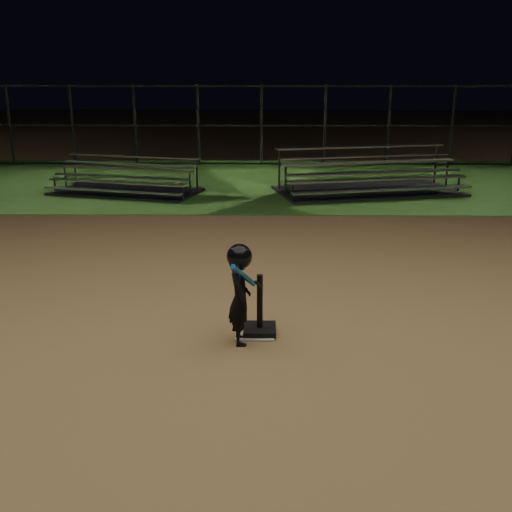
{
  "coord_description": "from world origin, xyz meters",
  "views": [
    {
      "loc": [
        0.11,
        -6.6,
        3.0
      ],
      "look_at": [
        0.0,
        1.0,
        0.65
      ],
      "focal_mm": 42.79,
      "sensor_mm": 36.0,
      "label": 1
    }
  ],
  "objects": [
    {
      "name": "grass_strip",
      "position": [
        0.0,
        10.0,
        0.01
      ],
      "size": [
        60.0,
        8.0,
        0.01
      ],
      "primitive_type": "cube",
      "color": "#27511A",
      "rests_on": "ground"
    },
    {
      "name": "home_plate",
      "position": [
        0.0,
        0.0,
        0.01
      ],
      "size": [
        0.45,
        0.45,
        0.02
      ],
      "primitive_type": "cube",
      "color": "beige",
      "rests_on": "ground"
    },
    {
      "name": "batting_tee",
      "position": [
        0.06,
        0.01,
        0.15
      ],
      "size": [
        0.38,
        0.38,
        0.71
      ],
      "color": "black",
      "rests_on": "home_plate"
    },
    {
      "name": "bleacher_left",
      "position": [
        -3.36,
        8.37,
        0.18
      ],
      "size": [
        3.87,
        2.56,
        0.87
      ],
      "rotation": [
        0.0,
        0.0,
        -0.25
      ],
      "color": "#B7B7BC",
      "rests_on": "ground"
    },
    {
      "name": "bleacher_right",
      "position": [
        2.71,
        8.49,
        0.23
      ],
      "size": [
        4.83,
        3.12,
        1.09
      ],
      "rotation": [
        0.0,
        0.0,
        0.23
      ],
      "color": "#A9A9AD",
      "rests_on": "ground"
    },
    {
      "name": "backstop_fence",
      "position": [
        0.0,
        13.0,
        1.25
      ],
      "size": [
        20.08,
        0.08,
        2.5
      ],
      "color": "#38383D",
      "rests_on": "ground"
    },
    {
      "name": "ground",
      "position": [
        0.0,
        0.0,
        0.0
      ],
      "size": [
        80.0,
        80.0,
        0.0
      ],
      "primitive_type": "plane",
      "color": "#9C7746",
      "rests_on": "ground"
    },
    {
      "name": "child_batter",
      "position": [
        -0.16,
        -0.24,
        0.62
      ],
      "size": [
        0.42,
        0.62,
        1.17
      ],
      "rotation": [
        0.0,
        0.0,
        1.73
      ],
      "color": "black",
      "rests_on": "ground"
    }
  ]
}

